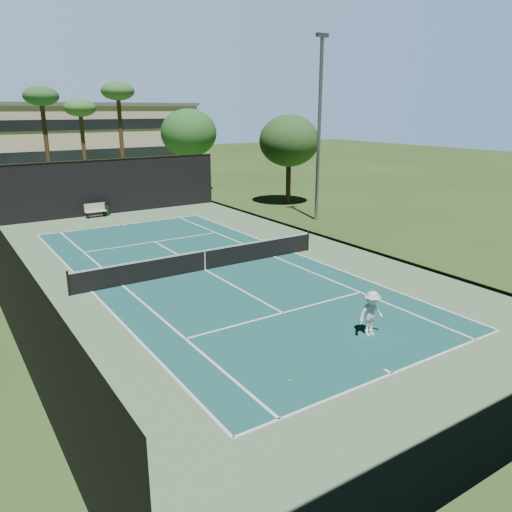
{
  "coord_description": "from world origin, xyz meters",
  "views": [
    {
      "loc": [
        -10.6,
        -20.68,
        7.55
      ],
      "look_at": [
        1.0,
        -3.0,
        1.3
      ],
      "focal_mm": 35.0,
      "sensor_mm": 36.0,
      "label": 1
    }
  ],
  "objects_px": {
    "player": "(371,313)",
    "trash_bin": "(106,209)",
    "tennis_net": "(205,259)",
    "park_bench": "(95,210)",
    "tennis_ball_d": "(82,258)",
    "tennis_ball_c": "(161,247)",
    "tennis_ball_b": "(179,253)",
    "tennis_ball_a": "(289,380)"
  },
  "relations": [
    {
      "from": "tennis_ball_d",
      "to": "player",
      "type": "bearing_deg",
      "value": -68.3
    },
    {
      "from": "player",
      "to": "tennis_ball_b",
      "type": "relative_size",
      "value": 23.51
    },
    {
      "from": "tennis_net",
      "to": "trash_bin",
      "type": "relative_size",
      "value": 13.65
    },
    {
      "from": "tennis_ball_a",
      "to": "tennis_ball_d",
      "type": "height_order",
      "value": "tennis_ball_a"
    },
    {
      "from": "tennis_ball_b",
      "to": "park_bench",
      "type": "height_order",
      "value": "park_bench"
    },
    {
      "from": "tennis_net",
      "to": "park_bench",
      "type": "height_order",
      "value": "tennis_net"
    },
    {
      "from": "tennis_ball_c",
      "to": "park_bench",
      "type": "distance_m",
      "value": 10.35
    },
    {
      "from": "player",
      "to": "tennis_ball_d",
      "type": "height_order",
      "value": "player"
    },
    {
      "from": "tennis_ball_b",
      "to": "trash_bin",
      "type": "bearing_deg",
      "value": 90.69
    },
    {
      "from": "tennis_ball_b",
      "to": "player",
      "type": "bearing_deg",
      "value": -84.4
    },
    {
      "from": "player",
      "to": "trash_bin",
      "type": "relative_size",
      "value": 1.7
    },
    {
      "from": "tennis_ball_c",
      "to": "trash_bin",
      "type": "relative_size",
      "value": 0.06
    },
    {
      "from": "park_bench",
      "to": "tennis_net",
      "type": "bearing_deg",
      "value": -86.8
    },
    {
      "from": "tennis_ball_a",
      "to": "tennis_ball_c",
      "type": "bearing_deg",
      "value": 80.54
    },
    {
      "from": "tennis_ball_a",
      "to": "trash_bin",
      "type": "xyz_separation_m",
      "value": [
        2.79,
        26.16,
        0.44
      ]
    },
    {
      "from": "tennis_ball_b",
      "to": "tennis_ball_a",
      "type": "bearing_deg",
      "value": -101.98
    },
    {
      "from": "tennis_ball_a",
      "to": "tennis_ball_b",
      "type": "bearing_deg",
      "value": 78.02
    },
    {
      "from": "player",
      "to": "trash_bin",
      "type": "distance_m",
      "value": 25.26
    },
    {
      "from": "player",
      "to": "trash_bin",
      "type": "xyz_separation_m",
      "value": [
        -1.41,
        25.22,
        -0.33
      ]
    },
    {
      "from": "tennis_ball_a",
      "to": "trash_bin",
      "type": "bearing_deg",
      "value": 83.91
    },
    {
      "from": "park_bench",
      "to": "trash_bin",
      "type": "bearing_deg",
      "value": 18.05
    },
    {
      "from": "trash_bin",
      "to": "player",
      "type": "bearing_deg",
      "value": -86.79
    },
    {
      "from": "tennis_ball_a",
      "to": "park_bench",
      "type": "distance_m",
      "value": 25.96
    },
    {
      "from": "tennis_ball_a",
      "to": "tennis_ball_b",
      "type": "xyz_separation_m",
      "value": [
        2.94,
        13.86,
        -0.0
      ]
    },
    {
      "from": "tennis_ball_a",
      "to": "tennis_ball_d",
      "type": "bearing_deg",
      "value": 96.19
    },
    {
      "from": "tennis_ball_a",
      "to": "player",
      "type": "bearing_deg",
      "value": 12.65
    },
    {
      "from": "player",
      "to": "tennis_net",
      "type": "bearing_deg",
      "value": 102.13
    },
    {
      "from": "tennis_ball_d",
      "to": "park_bench",
      "type": "xyz_separation_m",
      "value": [
        3.65,
        10.06,
        0.51
      ]
    },
    {
      "from": "tennis_ball_b",
      "to": "tennis_ball_c",
      "type": "distance_m",
      "value": 1.74
    },
    {
      "from": "tennis_ball_c",
      "to": "tennis_ball_d",
      "type": "height_order",
      "value": "tennis_ball_d"
    },
    {
      "from": "player",
      "to": "park_bench",
      "type": "xyz_separation_m",
      "value": [
        -2.27,
        24.94,
        -0.26
      ]
    },
    {
      "from": "park_bench",
      "to": "tennis_ball_b",
      "type": "bearing_deg",
      "value": -85.22
    },
    {
      "from": "park_bench",
      "to": "player",
      "type": "bearing_deg",
      "value": -84.79
    },
    {
      "from": "tennis_net",
      "to": "player",
      "type": "height_order",
      "value": "player"
    },
    {
      "from": "player",
      "to": "tennis_ball_d",
      "type": "bearing_deg",
      "value": 115.45
    },
    {
      "from": "player",
      "to": "tennis_ball_d",
      "type": "xyz_separation_m",
      "value": [
        -5.92,
        14.88,
        -0.77
      ]
    },
    {
      "from": "tennis_ball_b",
      "to": "tennis_net",
      "type": "bearing_deg",
      "value": -92.56
    },
    {
      "from": "tennis_net",
      "to": "tennis_ball_c",
      "type": "height_order",
      "value": "tennis_net"
    },
    {
      "from": "tennis_ball_b",
      "to": "tennis_ball_c",
      "type": "xyz_separation_m",
      "value": [
        -0.35,
        1.71,
        -0.0
      ]
    },
    {
      "from": "tennis_ball_b",
      "to": "park_bench",
      "type": "distance_m",
      "value": 12.08
    },
    {
      "from": "tennis_net",
      "to": "player",
      "type": "distance_m",
      "value": 9.7
    },
    {
      "from": "tennis_net",
      "to": "player",
      "type": "bearing_deg",
      "value": -81.62
    }
  ]
}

